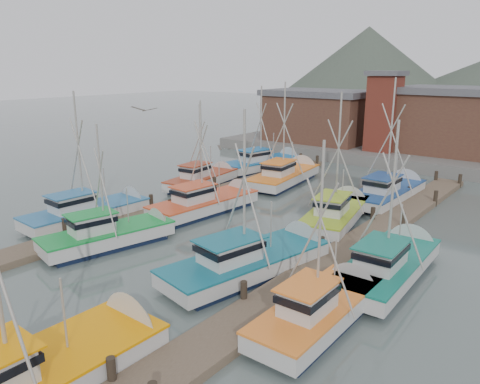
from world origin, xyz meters
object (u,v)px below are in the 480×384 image
Objects in this scene: boat_1 at (37,375)px; boat_4 at (116,234)px; boat_8 at (210,202)px; boat_12 at (287,175)px; lookout_tower at (384,111)px.

boat_4 is at bearing 132.50° from boat_1.
boat_8 is 0.92× the size of boat_12.
boat_1 is at bearing -59.32° from boat_8.
boat_1 is 12.97m from boat_4.
boat_8 is at bearing -95.57° from boat_12.
boat_8 is (-2.49, -25.51, -4.87)m from lookout_tower.
boat_12 is at bearing 103.29° from boat_4.
lookout_tower is at bearing 71.78° from boat_12.
boat_4 is (-2.38, -33.92, -4.87)m from lookout_tower.
boat_4 is (-8.65, 9.66, -0.00)m from boat_1.
boat_4 is 0.84× the size of boat_12.
boat_1 is 30.28m from boat_12.
boat_1 is at bearing -81.82° from lookout_tower.
boat_4 is at bearing -84.47° from boat_8.
lookout_tower reaches higher than boat_1.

